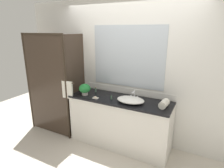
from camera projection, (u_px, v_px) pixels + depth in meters
ground_plane at (119, 144)px, 3.46m from camera, size 8.00×8.00×0.00m
wall_back_with_mirror at (128, 72)px, 3.39m from camera, size 4.40×0.06×2.60m
vanity_cabinet at (120, 122)px, 3.35m from camera, size 1.80×0.58×0.90m
shower_enclosure at (56, 85)px, 3.58m from camera, size 1.20×0.59×2.00m
sink_basin at (131, 100)px, 3.06m from camera, size 0.47×0.33×0.08m
faucet at (134, 96)px, 3.20m from camera, size 0.17×0.13×0.15m
potted_plant at (85, 89)px, 3.37m from camera, size 0.21×0.21×0.21m
soap_dish at (95, 98)px, 3.23m from camera, size 0.10×0.07×0.04m
amenity_bottle_body_wash at (96, 90)px, 3.55m from camera, size 0.03×0.03×0.10m
amenity_bottle_lotion at (111, 97)px, 3.18m from camera, size 0.03×0.03×0.08m
rolled_towel_near_edge at (164, 104)px, 2.85m from camera, size 0.14×0.22×0.12m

